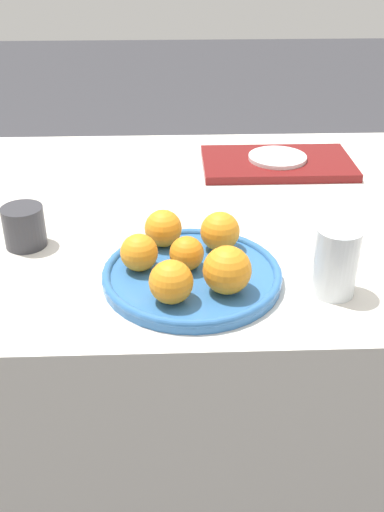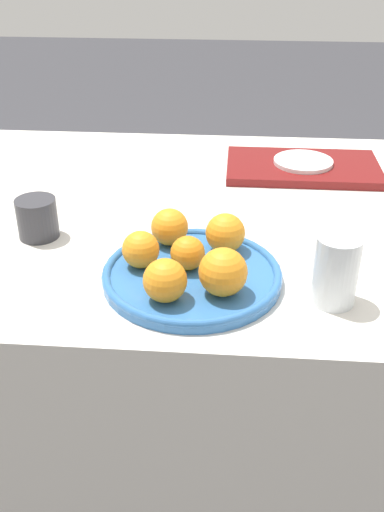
{
  "view_description": "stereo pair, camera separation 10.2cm",
  "coord_description": "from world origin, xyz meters",
  "px_view_note": "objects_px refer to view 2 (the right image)",
  "views": [
    {
      "loc": [
        -0.14,
        -1.17,
        1.31
      ],
      "look_at": [
        -0.11,
        -0.29,
        0.79
      ],
      "focal_mm": 42.0,
      "sensor_mm": 36.0,
      "label": 1
    },
    {
      "loc": [
        -0.04,
        -1.17,
        1.31
      ],
      "look_at": [
        -0.11,
        -0.29,
        0.79
      ],
      "focal_mm": 42.0,
      "sensor_mm": 36.0,
      "label": 2
    }
  ],
  "objects_px": {
    "fruit_platter": "(192,275)",
    "orange_1": "(225,233)",
    "orange_5": "(141,250)",
    "orange_4": "(170,227)",
    "cup_1": "(37,218)",
    "water_glass": "(336,270)",
    "side_plate": "(303,162)",
    "serving_tray": "(303,167)",
    "orange_3": "(165,280)",
    "orange_2": "(223,272)",
    "orange_0": "(188,253)"
  },
  "relations": [
    {
      "from": "fruit_platter",
      "to": "orange_5",
      "type": "relative_size",
      "value": 4.75
    },
    {
      "from": "fruit_platter",
      "to": "orange_5",
      "type": "xyz_separation_m",
      "value": [
        -0.09,
        0.02,
        0.04
      ]
    },
    {
      "from": "orange_1",
      "to": "side_plate",
      "type": "height_order",
      "value": "orange_1"
    },
    {
      "from": "orange_4",
      "to": "orange_1",
      "type": "bearing_deg",
      "value": -10.17
    },
    {
      "from": "orange_0",
      "to": "water_glass",
      "type": "distance_m",
      "value": 0.25
    },
    {
      "from": "orange_3",
      "to": "orange_5",
      "type": "height_order",
      "value": "orange_3"
    },
    {
      "from": "orange_5",
      "to": "side_plate",
      "type": "relative_size",
      "value": 0.46
    },
    {
      "from": "orange_5",
      "to": "side_plate",
      "type": "distance_m",
      "value": 0.6
    },
    {
      "from": "fruit_platter",
      "to": "orange_3",
      "type": "height_order",
      "value": "orange_3"
    },
    {
      "from": "orange_3",
      "to": "side_plate",
      "type": "xyz_separation_m",
      "value": [
        0.27,
        0.61,
        -0.03
      ]
    },
    {
      "from": "fruit_platter",
      "to": "orange_4",
      "type": "distance_m",
      "value": 0.12
    },
    {
      "from": "orange_5",
      "to": "side_plate",
      "type": "height_order",
      "value": "orange_5"
    },
    {
      "from": "orange_5",
      "to": "side_plate",
      "type": "bearing_deg",
      "value": 57.48
    },
    {
      "from": "orange_0",
      "to": "cup_1",
      "type": "distance_m",
      "value": 0.33
    },
    {
      "from": "orange_1",
      "to": "side_plate",
      "type": "distance_m",
      "value": 0.48
    },
    {
      "from": "orange_0",
      "to": "cup_1",
      "type": "xyz_separation_m",
      "value": [
        -0.31,
        0.13,
        -0.01
      ]
    },
    {
      "from": "orange_5",
      "to": "serving_tray",
      "type": "xyz_separation_m",
      "value": [
        0.32,
        0.51,
        -0.04
      ]
    },
    {
      "from": "side_plate",
      "to": "orange_3",
      "type": "bearing_deg",
      "value": -113.88
    },
    {
      "from": "orange_0",
      "to": "orange_1",
      "type": "relative_size",
      "value": 0.83
    },
    {
      "from": "orange_1",
      "to": "water_glass",
      "type": "distance_m",
      "value": 0.22
    },
    {
      "from": "orange_0",
      "to": "orange_3",
      "type": "height_order",
      "value": "orange_3"
    },
    {
      "from": "side_plate",
      "to": "cup_1",
      "type": "distance_m",
      "value": 0.67
    },
    {
      "from": "orange_1",
      "to": "orange_4",
      "type": "xyz_separation_m",
      "value": [
        -0.1,
        0.02,
        -0.0
      ]
    },
    {
      "from": "serving_tray",
      "to": "cup_1",
      "type": "relative_size",
      "value": 4.68
    },
    {
      "from": "orange_0",
      "to": "orange_2",
      "type": "height_order",
      "value": "orange_2"
    },
    {
      "from": "water_glass",
      "to": "cup_1",
      "type": "height_order",
      "value": "water_glass"
    },
    {
      "from": "orange_0",
      "to": "serving_tray",
      "type": "distance_m",
      "value": 0.56
    },
    {
      "from": "orange_2",
      "to": "orange_5",
      "type": "relative_size",
      "value": 1.22
    },
    {
      "from": "orange_1",
      "to": "orange_4",
      "type": "distance_m",
      "value": 0.11
    },
    {
      "from": "orange_0",
      "to": "orange_1",
      "type": "distance_m",
      "value": 0.09
    },
    {
      "from": "orange_0",
      "to": "orange_3",
      "type": "xyz_separation_m",
      "value": [
        -0.03,
        -0.1,
        0.01
      ]
    },
    {
      "from": "orange_2",
      "to": "orange_3",
      "type": "xyz_separation_m",
      "value": [
        -0.09,
        -0.03,
        -0.0
      ]
    },
    {
      "from": "orange_5",
      "to": "cup_1",
      "type": "relative_size",
      "value": 0.83
    },
    {
      "from": "orange_4",
      "to": "cup_1",
      "type": "relative_size",
      "value": 0.87
    },
    {
      "from": "serving_tray",
      "to": "cup_1",
      "type": "distance_m",
      "value": 0.67
    },
    {
      "from": "orange_3",
      "to": "serving_tray",
      "type": "height_order",
      "value": "orange_3"
    },
    {
      "from": "orange_5",
      "to": "cup_1",
      "type": "bearing_deg",
      "value": 150.82
    },
    {
      "from": "orange_4",
      "to": "water_glass",
      "type": "xyz_separation_m",
      "value": [
        0.28,
        -0.14,
        0.01
      ]
    },
    {
      "from": "side_plate",
      "to": "orange_2",
      "type": "bearing_deg",
      "value": -107.01
    },
    {
      "from": "orange_1",
      "to": "cup_1",
      "type": "distance_m",
      "value": 0.37
    },
    {
      "from": "orange_0",
      "to": "orange_5",
      "type": "xyz_separation_m",
      "value": [
        -0.08,
        0.0,
        0.0
      ]
    },
    {
      "from": "orange_1",
      "to": "orange_2",
      "type": "distance_m",
      "value": 0.14
    },
    {
      "from": "cup_1",
      "to": "orange_4",
      "type": "bearing_deg",
      "value": -8.55
    },
    {
      "from": "orange_1",
      "to": "orange_5",
      "type": "relative_size",
      "value": 1.1
    },
    {
      "from": "fruit_platter",
      "to": "orange_1",
      "type": "bearing_deg",
      "value": 56.55
    },
    {
      "from": "fruit_platter",
      "to": "orange_1",
      "type": "height_order",
      "value": "orange_1"
    },
    {
      "from": "fruit_platter",
      "to": "water_glass",
      "type": "relative_size",
      "value": 2.62
    },
    {
      "from": "orange_4",
      "to": "orange_5",
      "type": "bearing_deg",
      "value": -115.82
    },
    {
      "from": "orange_1",
      "to": "serving_tray",
      "type": "relative_size",
      "value": 0.19
    },
    {
      "from": "orange_2",
      "to": "orange_1",
      "type": "bearing_deg",
      "value": 90.21
    }
  ]
}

